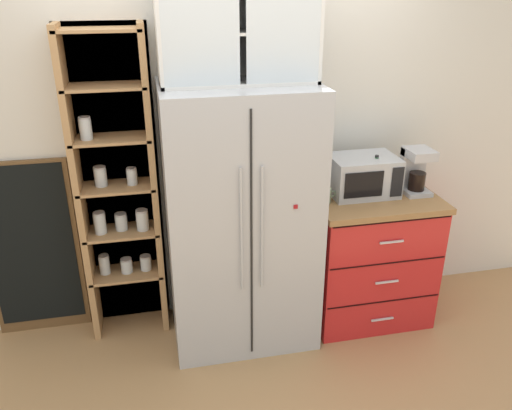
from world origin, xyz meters
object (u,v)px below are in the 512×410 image
object	(u,v)px
refrigerator	(241,219)
microwave	(363,175)
mug_sage	(326,195)
coffee_maker	(415,170)
bottle_green	(375,178)
chalkboard_menu	(32,249)

from	to	relation	value
refrigerator	microwave	xyz separation A→B (m)	(0.85, 0.07, 0.20)
refrigerator	microwave	bearing A→B (deg)	4.83
refrigerator	mug_sage	bearing A→B (deg)	-2.09
coffee_maker	microwave	bearing A→B (deg)	173.30
refrigerator	bottle_green	size ratio (longest dim) A/B	6.11
refrigerator	mug_sage	world-z (taller)	refrigerator
refrigerator	bottle_green	xyz separation A→B (m)	(0.91, 0.03, 0.20)
refrigerator	chalkboard_menu	xyz separation A→B (m)	(-1.35, 0.31, -0.23)
refrigerator	mug_sage	distance (m)	0.57
coffee_maker	chalkboard_menu	size ratio (longest dim) A/B	0.25
mug_sage	bottle_green	bearing A→B (deg)	7.91
microwave	chalkboard_menu	size ratio (longest dim) A/B	0.36
microwave	coffee_maker	bearing A→B (deg)	-6.70
refrigerator	bottle_green	world-z (taller)	refrigerator
mug_sage	refrigerator	bearing A→B (deg)	177.91
bottle_green	chalkboard_menu	xyz separation A→B (m)	(-2.26, 0.28, -0.43)
microwave	chalkboard_menu	distance (m)	2.25
coffee_maker	mug_sage	size ratio (longest dim) A/B	2.79
microwave	refrigerator	bearing A→B (deg)	-175.17
mug_sage	bottle_green	size ratio (longest dim) A/B	0.40
coffee_maker	bottle_green	world-z (taller)	coffee_maker
mug_sage	chalkboard_menu	size ratio (longest dim) A/B	0.09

